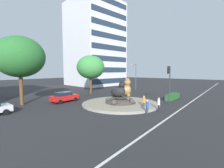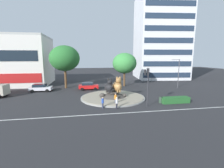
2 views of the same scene
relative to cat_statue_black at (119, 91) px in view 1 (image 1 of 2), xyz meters
name	(u,v)px [view 1 (image 1 of 2)]	position (x,y,z in m)	size (l,w,h in m)	color
ground_plane	(120,104)	(0.73, 0.23, -2.05)	(160.00, 160.00, 0.00)	#28282B
lane_centreline	(175,113)	(0.73, -7.51, -2.05)	(112.00, 0.20, 0.01)	silver
roundabout_island	(120,102)	(0.72, 0.22, -1.69)	(11.08, 11.08, 1.15)	gray
cat_statue_black	(119,91)	(0.00, 0.00, 0.00)	(1.78, 2.62, 2.46)	black
cat_statue_tabby	(124,89)	(1.52, 0.12, 0.10)	(1.82, 2.86, 2.74)	#9E703D
traffic_light_mast	(169,77)	(4.66, -5.35, 1.95)	(0.78, 0.46, 5.50)	#2D2D33
office_tower	(95,45)	(21.32, 25.27, 11.48)	(17.15, 17.08, 27.06)	silver
clipped_hedge_strip	(173,96)	(9.76, -4.38, -1.60)	(4.37, 1.20, 0.90)	#235B28
broadleaf_tree_behind_island	(91,67)	(5.55, 11.24, 3.52)	(5.77, 5.77, 8.04)	brown
second_tree_near_tower	(20,57)	(-8.33, 10.94, 4.70)	(6.68, 6.68, 9.61)	brown
streetlight_arm	(135,75)	(17.15, 7.18, 1.79)	(2.16, 0.29, 6.55)	#4C4C51
pedestrian_blue_shirt	(147,107)	(-1.65, -5.11, -1.21)	(0.33, 0.33, 1.59)	#33384C
pedestrian_orange_shirt	(144,102)	(0.45, -3.64, -1.18)	(0.36, 0.36, 1.66)	#33384C
pedestrian_white_shirt	(159,104)	(0.21, -5.71, -1.16)	(0.30, 0.30, 1.66)	black
sedan_on_far_lane	(64,97)	(-3.29, 8.08, -1.23)	(4.19, 2.06, 1.56)	red
litter_bin	(166,98)	(7.52, -4.00, -1.60)	(0.56, 0.56, 0.90)	#2D4233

